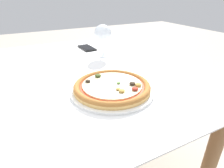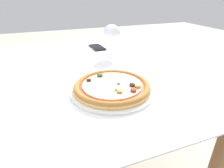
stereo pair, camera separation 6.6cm
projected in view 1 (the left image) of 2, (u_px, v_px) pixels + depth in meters
dining_table at (60, 89)px, 0.85m from camera, size 1.28×1.11×0.70m
pizza_plate at (112, 87)px, 0.66m from camera, size 0.29×0.29×0.04m
wine_glass_far_left at (103, 34)px, 0.99m from camera, size 0.09×0.09×0.17m
cell_phone at (87, 48)px, 1.17m from camera, size 0.08×0.15×0.01m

